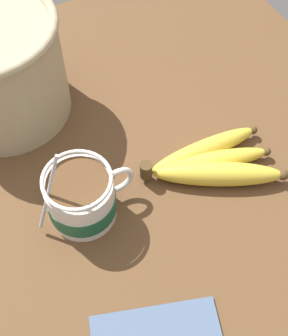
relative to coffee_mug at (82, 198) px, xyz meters
The scene contains 3 objects.
table 11.08cm from the coffee_mug, 14.08° to the left, with size 92.82×92.82×3.58cm.
coffee_mug is the anchor object (origin of this frame).
banana_bunch 21.68cm from the coffee_mug, ahead, with size 21.95×13.84×4.21cm.
Camera 1 is at (-16.69, -36.70, 67.76)cm, focal length 50.00 mm.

